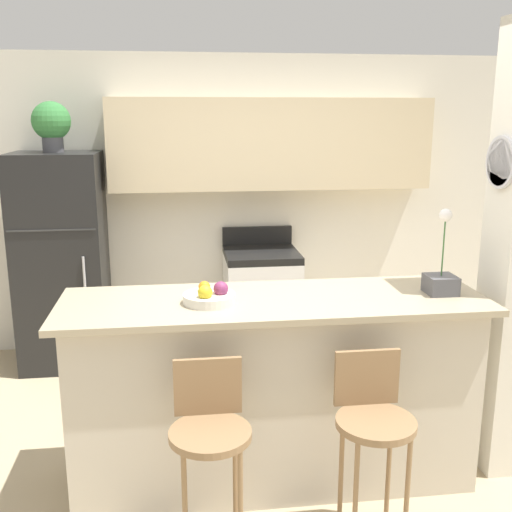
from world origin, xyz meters
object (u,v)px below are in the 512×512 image
at_px(stove_range, 261,301).
at_px(potted_plant_on_fridge, 51,123).
at_px(refrigerator, 62,261).
at_px(orchid_vase, 441,276).
at_px(bar_stool_right, 373,422).
at_px(fruit_bowl, 210,296).
at_px(bar_stool_left, 210,433).

height_order(stove_range, potted_plant_on_fridge, potted_plant_on_fridge).
xyz_separation_m(refrigerator, orchid_vase, (2.38, -1.88, 0.30)).
relative_size(bar_stool_right, fruit_bowl, 3.44).
relative_size(bar_stool_left, bar_stool_right, 1.00).
height_order(potted_plant_on_fridge, fruit_bowl, potted_plant_on_fridge).
xyz_separation_m(bar_stool_right, fruit_bowl, (-0.73, 0.53, 0.49)).
xyz_separation_m(bar_stool_left, potted_plant_on_fridge, (-1.07, 2.43, 1.35)).
relative_size(refrigerator, orchid_vase, 3.70).
bearing_deg(fruit_bowl, orchid_vase, 0.40).
relative_size(bar_stool_left, fruit_bowl, 3.44).
distance_m(bar_stool_left, fruit_bowl, 0.72).
bearing_deg(potted_plant_on_fridge, bar_stool_right, -52.77).
bearing_deg(stove_range, orchid_vase, -68.78).
height_order(bar_stool_right, fruit_bowl, fruit_bowl).
distance_m(refrigerator, potted_plant_on_fridge, 1.10).
xyz_separation_m(refrigerator, fruit_bowl, (1.11, -1.89, 0.24)).
xyz_separation_m(bar_stool_right, orchid_vase, (0.54, 0.54, 0.55)).
bearing_deg(orchid_vase, bar_stool_left, -157.53).
xyz_separation_m(stove_range, orchid_vase, (0.74, -1.90, 0.72)).
bearing_deg(bar_stool_right, bar_stool_left, 180.00).
xyz_separation_m(stove_range, fruit_bowl, (-0.54, -1.91, 0.66)).
height_order(refrigerator, bar_stool_right, refrigerator).
xyz_separation_m(potted_plant_on_fridge, orchid_vase, (2.38, -1.88, -0.80)).
bearing_deg(bar_stool_right, refrigerator, 127.23).
bearing_deg(orchid_vase, stove_range, 111.22).
xyz_separation_m(bar_stool_left, bar_stool_right, (0.77, 0.00, 0.00)).
distance_m(refrigerator, fruit_bowl, 2.21).
distance_m(bar_stool_left, bar_stool_right, 0.77).
relative_size(stove_range, fruit_bowl, 3.89).
distance_m(refrigerator, orchid_vase, 3.05).
relative_size(stove_range, potted_plant_on_fridge, 2.74).
bearing_deg(refrigerator, orchid_vase, -38.31).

